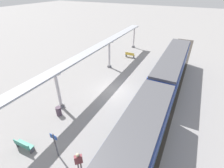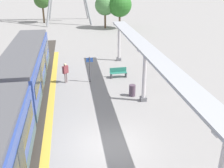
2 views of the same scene
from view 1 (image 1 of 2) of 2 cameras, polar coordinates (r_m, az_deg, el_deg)
The scene contains 14 objects.
ground_plane at distance 18.66m, azimuth 0.38°, elevation -2.18°, with size 176.00×176.00×0.00m, color gray.
tactile_edge_strip at distance 17.68m, azimuth 10.34°, elevation -4.93°, with size 0.48×38.04×0.01m, color gold.
trackbed at distance 17.41m, azimuth 16.11°, elevation -6.46°, with size 3.20×50.04×0.01m, color #38332D.
train_near_carriage at distance 20.97m, azimuth 20.06°, elevation 5.55°, with size 2.65×12.95×3.48m.
train_far_carriage at distance 10.33m, azimuth 6.17°, elevation -24.56°, with size 2.65×12.95×3.48m.
canopy_pillar_nearest at distance 31.70m, azimuth 7.67°, elevation 15.92°, with size 1.10×0.44×3.85m.
canopy_pillar_second at distance 23.15m, azimuth -0.96°, elevation 10.26°, with size 1.10×0.44×3.85m.
canopy_pillar_third at distance 15.90m, azimuth -18.30°, elevation -2.21°, with size 1.10×0.44×3.85m.
canopy_beam at distance 18.44m, azimuth -8.48°, elevation 10.80°, with size 1.20×30.46×0.16m, color #A8AAB2.
bench_near_end at distance 27.32m, azimuth 6.27°, elevation 10.10°, with size 1.50×0.45×0.86m.
bench_mid_platform at distance 14.11m, azimuth -28.52°, elevation -18.28°, with size 1.52×0.51×0.86m.
trash_bin at distance 15.90m, azimuth -18.13°, elevation -9.02°, with size 0.48×0.48×0.88m, color #513E4D.
platform_info_sign at distance 12.16m, azimuth -19.25°, elevation -18.93°, with size 0.56×0.10×2.20m.
passenger_waiting_near_edge at distance 11.33m, azimuth -11.60°, elevation -24.65°, with size 0.51×0.50×1.71m.
Camera 1 is at (-6.94, 13.87, 10.38)m, focal length 26.17 mm.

